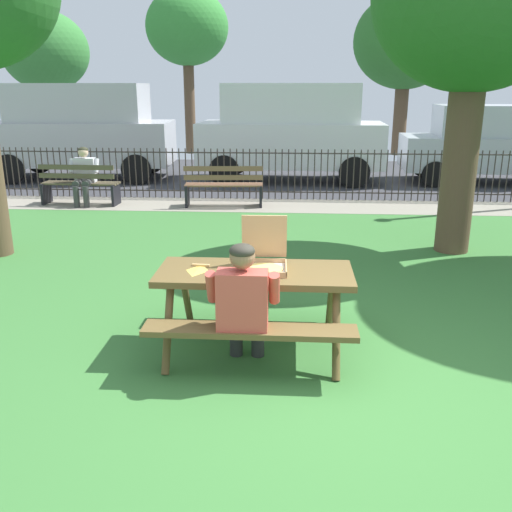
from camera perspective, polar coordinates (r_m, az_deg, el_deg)
ground at (r=6.60m, az=7.00°, el=-4.60°), size 28.00×12.11×0.02m
cobblestone_walkway at (r=11.74m, az=5.65°, el=5.05°), size 28.00×1.40×0.01m
street_asphalt at (r=15.75m, az=5.21°, el=8.09°), size 28.00×6.74×0.01m
picnic_table_foreground at (r=5.21m, az=-0.12°, el=-3.29°), size 1.81×1.49×0.79m
pizza_box_open at (r=5.18m, az=0.80°, el=-0.33°), size 0.44×0.48×0.48m
pizza_slice_on_table at (r=5.20m, az=-5.92°, el=-1.33°), size 0.19×0.29×0.02m
adult_at_table at (r=4.73m, az=-1.28°, el=-4.68°), size 0.61×0.59×1.19m
iron_fence_streetside at (r=12.33m, az=5.62°, el=8.28°), size 21.67×0.03×1.10m
park_bench_left at (r=12.34m, az=-17.50°, el=6.92°), size 1.61×0.52×0.85m
park_bench_center at (r=11.61m, az=-3.30°, el=7.08°), size 1.62×0.57×0.85m
person_on_park_bench at (r=12.29m, az=-17.12°, el=8.06°), size 0.62×0.61×1.19m
tree_near_table at (r=8.77m, az=21.57°, el=23.03°), size 2.82×2.82×4.83m
parked_car_far_left at (r=15.79m, az=-17.34°, el=12.23°), size 4.81×2.30×2.46m
parked_car_left at (r=14.78m, az=3.58°, el=12.67°), size 4.77×2.21×2.46m
parked_car_center at (r=15.63m, az=22.77°, el=10.54°), size 4.49×2.10×1.94m
far_tree_left at (r=22.70m, az=-20.67°, el=18.89°), size 3.09×3.09×4.98m
far_tree_midleft at (r=21.25m, az=-7.02°, el=21.98°), size 2.89×2.89×5.67m
far_tree_center at (r=21.22m, az=14.99°, el=20.30°), size 3.57×3.57×5.48m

